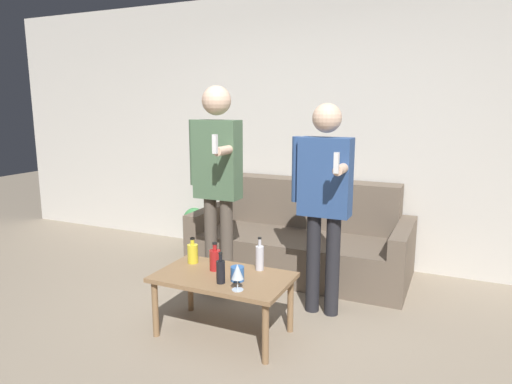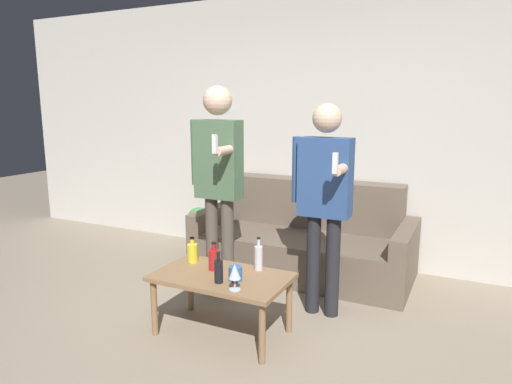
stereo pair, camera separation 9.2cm
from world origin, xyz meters
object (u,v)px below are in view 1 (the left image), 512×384
Objects in this scene: couch at (302,240)px; person_standing_left at (217,172)px; person_standing_right at (324,192)px; bottle_orange at (193,253)px; coffee_table at (223,282)px.

couch is 1.16× the size of person_standing_left.
couch is 1.24m from person_standing_left.
couch is 1.26× the size of person_standing_right.
person_standing_right reaches higher than bottle_orange.
couch is 1.39m from bottle_orange.
coffee_table is (-0.09, -1.44, 0.09)m from couch.
person_standing_right is (0.44, -0.82, 0.66)m from couch.
couch reaches higher than bottle_orange.
person_standing_right is at bearing -61.90° from couch.
person_standing_left is (-0.03, 0.44, 0.54)m from bottle_orange.
couch is 1.44m from coffee_table.
couch is 1.14m from person_standing_right.
couch reaches higher than coffee_table.
person_standing_left is at bearing 121.94° from coffee_table.
bottle_orange is at bearing -107.71° from couch.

